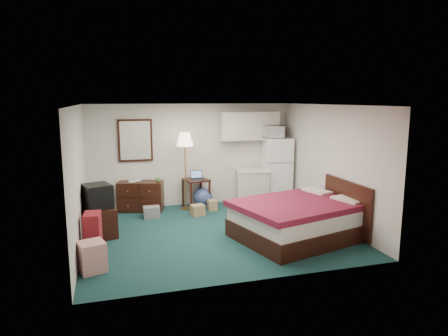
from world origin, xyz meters
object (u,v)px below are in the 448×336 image
object	(u,v)px
floor_lamp	(185,171)
desk	(196,193)
kitchen_counter	(252,187)
bed	(298,220)
fridge	(277,170)
dresser	(141,196)
suitcase	(93,233)
tv_stand	(99,223)

from	to	relation	value
floor_lamp	desk	size ratio (longest dim) A/B	2.64
kitchen_counter	bed	distance (m)	2.64
desk	fridge	xyz separation A→B (m)	(2.09, -0.07, 0.48)
dresser	floor_lamp	size ratio (longest dim) A/B	0.56
fridge	suitcase	bearing A→B (deg)	-141.36
kitchen_counter	desk	bearing A→B (deg)	-170.15
fridge	floor_lamp	bearing A→B (deg)	-167.70
fridge	tv_stand	distance (m)	4.62
fridge	dresser	bearing A→B (deg)	-170.70
desk	fridge	size ratio (longest dim) A/B	0.42
dresser	bed	world-z (taller)	dresser
floor_lamp	fridge	xyz separation A→B (m)	(2.37, 0.04, -0.09)
bed	suitcase	bearing A→B (deg)	159.56
dresser	fridge	world-z (taller)	fridge
dresser	suitcase	distance (m)	2.60
floor_lamp	kitchen_counter	bearing A→B (deg)	1.57
kitchen_counter	tv_stand	xyz separation A→B (m)	(-3.67, -1.52, -0.13)
dresser	kitchen_counter	size ratio (longest dim) A/B	1.24
floor_lamp	kitchen_counter	distance (m)	1.78
kitchen_counter	fridge	bearing A→B (deg)	11.88
suitcase	tv_stand	bearing A→B (deg)	89.03
desk	bed	xyz separation A→B (m)	(1.38, -2.70, 0.00)
desk	kitchen_counter	size ratio (longest dim) A/B	0.84
floor_lamp	tv_stand	xyz separation A→B (m)	(-1.96, -1.48, -0.64)
tv_stand	floor_lamp	bearing A→B (deg)	22.44
floor_lamp	tv_stand	size ratio (longest dim) A/B	2.96
desk	tv_stand	distance (m)	2.75
floor_lamp	bed	distance (m)	3.13
fridge	suitcase	xyz separation A→B (m)	(-4.42, -2.28, -0.48)
desk	bed	world-z (taller)	bed
kitchen_counter	floor_lamp	bearing A→B (deg)	-166.03
fridge	suitcase	distance (m)	5.00
floor_lamp	kitchen_counter	world-z (taller)	floor_lamp
desk	tv_stand	xyz separation A→B (m)	(-2.24, -1.59, -0.06)
dresser	kitchen_counter	world-z (taller)	kitchen_counter
floor_lamp	desk	bearing A→B (deg)	21.73
kitchen_counter	fridge	size ratio (longest dim) A/B	0.50
floor_lamp	fridge	bearing A→B (deg)	0.98
floor_lamp	desk	world-z (taller)	floor_lamp
desk	bed	distance (m)	3.03
suitcase	fridge	bearing A→B (deg)	32.65
tv_stand	kitchen_counter	bearing A→B (deg)	8.03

